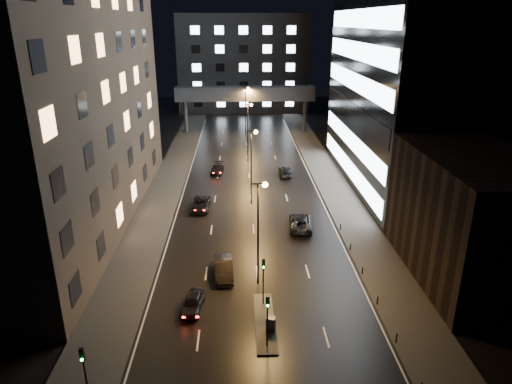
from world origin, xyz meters
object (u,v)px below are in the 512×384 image
at_px(car_away_a, 193,303).
at_px(utility_cabinet, 271,324).
at_px(car_away_d, 217,169).
at_px(car_toward_a, 300,222).
at_px(car_away_c, 201,204).
at_px(car_toward_b, 285,171).
at_px(car_away_b, 224,269).

xyz_separation_m(car_away_a, utility_cabinet, (6.45, -3.31, 0.08)).
relative_size(car_away_d, car_toward_a, 0.84).
height_order(car_away_c, car_toward_b, car_toward_b).
bearing_deg(car_away_a, car_toward_b, 79.46).
height_order(car_away_d, car_toward_a, car_toward_a).
bearing_deg(car_away_a, car_away_c, 99.78).
relative_size(car_away_c, utility_cabinet, 4.18).
bearing_deg(car_toward_b, car_away_b, 74.93).
height_order(car_away_b, car_toward_a, car_away_b).
bearing_deg(car_away_d, car_toward_b, -3.35).
relative_size(car_toward_a, utility_cabinet, 4.61).
xyz_separation_m(car_away_c, car_toward_a, (12.29, -6.39, 0.07)).
bearing_deg(car_toward_a, car_away_d, -58.21).
height_order(car_away_b, car_away_d, car_away_b).
xyz_separation_m(car_away_d, car_toward_a, (10.71, -21.51, 0.10)).
bearing_deg(car_away_d, car_away_a, -85.94).
bearing_deg(utility_cabinet, car_away_b, 130.59).
height_order(car_away_a, car_away_b, car_away_b).
distance_m(car_away_b, car_away_c, 17.24).
height_order(car_toward_b, utility_cabinet, car_toward_b).
bearing_deg(car_toward_b, car_away_c, 48.78).
bearing_deg(car_toward_a, car_away_b, 55.21).
xyz_separation_m(car_away_b, car_away_c, (-3.44, 16.89, -0.11)).
height_order(car_away_b, utility_cabinet, car_away_b).
distance_m(car_away_b, car_away_d, 32.07).
distance_m(car_away_c, car_toward_b, 18.40).
bearing_deg(car_toward_a, car_away_c, -22.14).
relative_size(car_away_c, car_toward_a, 0.91).
distance_m(car_away_a, car_toward_a, 19.49).
bearing_deg(car_away_c, car_away_d, 87.05).
distance_m(car_toward_a, utility_cabinet, 19.77).
bearing_deg(car_toward_b, car_away_d, -6.88).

